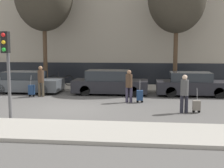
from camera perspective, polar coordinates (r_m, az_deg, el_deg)
The scene contains 15 objects.
ground_plane at distance 14.34m, azimuth -7.87°, elevation -4.55°, with size 80.00×80.00×0.00m, color #565451.
sidewalk_near at distance 10.84m, azimuth -12.87°, elevation -8.16°, with size 28.00×2.50×0.12m.
sidewalk_far at distance 21.09m, azimuth -3.12°, elevation -0.60°, with size 28.00×3.00×0.12m.
building_facade at distance 24.52m, azimuth -1.79°, elevation 13.61°, with size 28.00×2.67×11.36m.
parked_car_0 at distance 19.76m, azimuth -15.33°, elevation 0.28°, with size 4.18×1.90×1.30m.
parked_car_1 at distance 18.42m, azimuth -0.44°, elevation 0.18°, with size 4.39×1.82×1.42m.
parked_car_2 at distance 18.42m, azimuth 14.48°, elevation -0.12°, with size 4.17×1.71×1.35m.
pedestrian_left at distance 17.90m, azimuth -12.88°, elevation 0.85°, with size 0.35×0.34×1.73m.
trolley_left at distance 18.13m, azimuth -14.50°, elevation -1.04°, with size 0.34×0.29×1.20m.
pedestrian_center at distance 15.71m, azimuth 3.12°, elevation -0.03°, with size 0.35×0.34×1.65m.
trolley_center at distance 15.77m, azimuth 5.11°, elevation -2.09°, with size 0.34×0.29×1.17m.
pedestrian_right at distance 13.57m, azimuth 13.10°, elevation -1.35°, with size 0.35×0.34×1.64m.
trolley_right at distance 13.85m, azimuth 15.19°, elevation -3.79°, with size 0.34×0.29×1.07m.
traffic_light at distance 12.43m, azimuth -18.70°, elevation 4.65°, with size 0.28×0.47×3.39m.
parked_bicycle at distance 21.84m, azimuth -9.26°, elevation 0.72°, with size 1.77×0.06×0.96m.
Camera 1 is at (3.55, -13.60, 2.88)m, focal length 50.00 mm.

